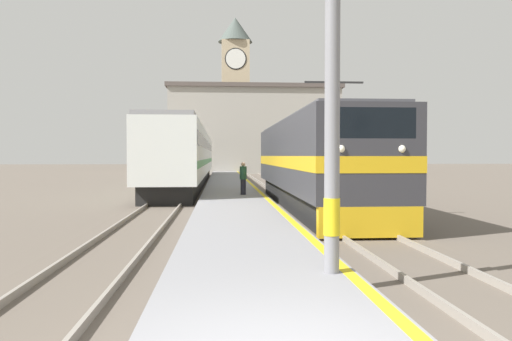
# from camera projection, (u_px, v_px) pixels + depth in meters

# --- Properties ---
(ground_plane) EXTENTS (200.00, 200.00, 0.00)m
(ground_plane) POSITION_uv_depth(u_px,v_px,m) (230.00, 188.00, 34.44)
(ground_plane) COLOR #60564C
(platform) EXTENTS (3.13, 140.00, 0.34)m
(platform) POSITION_uv_depth(u_px,v_px,m) (231.00, 190.00, 29.45)
(platform) COLOR gray
(platform) RESTS_ON ground
(rail_track_near) EXTENTS (2.84, 140.00, 0.16)m
(rail_track_near) POSITION_uv_depth(u_px,v_px,m) (286.00, 192.00, 29.69)
(rail_track_near) COLOR #60564C
(rail_track_near) RESTS_ON ground
(rail_track_far) EXTENTS (2.83, 140.00, 0.16)m
(rail_track_far) POSITION_uv_depth(u_px,v_px,m) (179.00, 193.00, 29.24)
(rail_track_far) COLOR #60564C
(rail_track_far) RESTS_ON ground
(locomotive_train) EXTENTS (2.92, 17.41, 4.76)m
(locomotive_train) POSITION_uv_depth(u_px,v_px,m) (311.00, 162.00, 21.39)
(locomotive_train) COLOR black
(locomotive_train) RESTS_ON ground
(passenger_train) EXTENTS (2.92, 35.00, 4.14)m
(passenger_train) POSITION_uv_depth(u_px,v_px,m) (189.00, 156.00, 38.28)
(passenger_train) COLOR black
(passenger_train) RESTS_ON ground
(catenary_mast) EXTENTS (2.40, 0.26, 8.24)m
(catenary_mast) POSITION_uv_depth(u_px,v_px,m) (338.00, 15.00, 7.89)
(catenary_mast) COLOR gray
(catenary_mast) RESTS_ON platform
(person_on_platform) EXTENTS (0.34, 0.34, 1.57)m
(person_on_platform) POSITION_uv_depth(u_px,v_px,m) (243.00, 178.00, 24.06)
(person_on_platform) COLOR #23232D
(person_on_platform) RESTS_ON platform
(clock_tower) EXTENTS (5.07, 5.07, 22.76)m
(clock_tower) POSITION_uv_depth(u_px,v_px,m) (235.00, 89.00, 74.24)
(clock_tower) COLOR tan
(clock_tower) RESTS_ON ground
(station_building) EXTENTS (21.68, 10.31, 11.03)m
(station_building) POSITION_uv_depth(u_px,v_px,m) (253.00, 130.00, 64.90)
(station_building) COLOR #A8A399
(station_building) RESTS_ON ground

